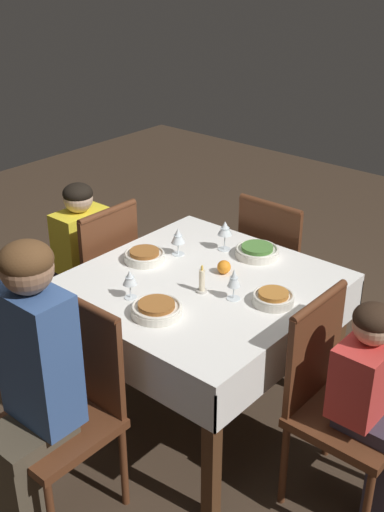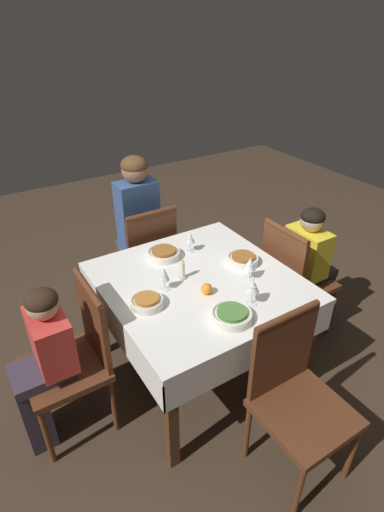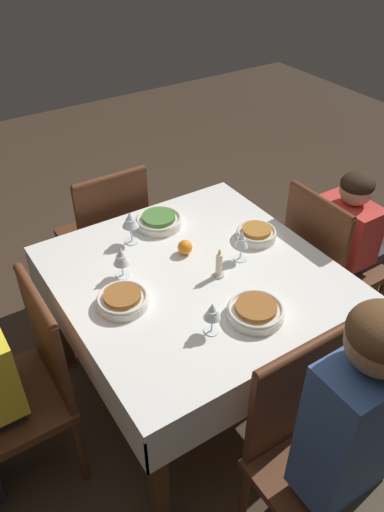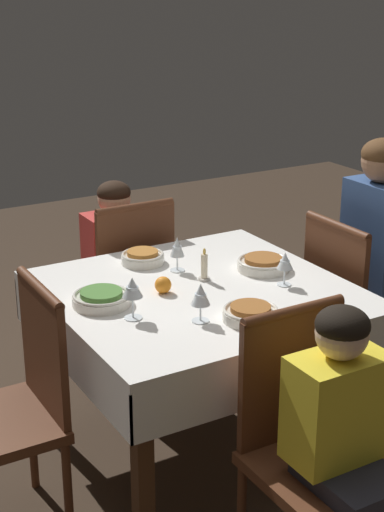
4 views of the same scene
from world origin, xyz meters
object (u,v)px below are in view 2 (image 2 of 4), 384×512
Objects in this scene: chair_west at (292,277)px; bowl_south at (164,253)px; wine_glass_east at (164,275)px; bowl_west at (243,259)px; wine_glass_north at (253,287)px; orange_fruit at (207,289)px; dining_table at (199,292)px; wine_glass_south at (190,238)px; chair_north at (296,393)px; wine_glass_west at (250,265)px; chair_south at (147,255)px; person_child_yellow at (310,264)px; bowl_north at (232,315)px; person_adult_denim at (136,224)px; candle_centerpiece at (182,271)px; chair_east at (76,354)px; person_child_red at (43,362)px.

chair_west is 4.27× the size of bowl_south.
bowl_west is at bearing 178.65° from wine_glass_east.
wine_glass_north is (0.66, 0.31, 0.35)m from chair_west.
dining_table is at bearing -104.78° from orange_fruit.
wine_glass_south is 2.08× the size of orange_fruit.
wine_glass_east reaches higher than bowl_west.
chair_north reaches higher than wine_glass_west.
bowl_west is (-0.32, 0.78, 0.27)m from chair_south.
person_child_yellow is 1.08m from bowl_north.
person_child_yellow is (-0.17, 0.00, 0.05)m from chair_west.
chair_south is 6.42× the size of wine_glass_west.
chair_west is at bearing -156.50° from bowl_north.
person_adult_denim is 0.89m from candle_centerpiece.
wine_glass_east reaches higher than bowl_south.
wine_glass_east is (-0.56, 0.02, 0.34)m from chair_east.
person_adult_denim is at bearing 91.20° from chair_north.
chair_south is at bearing 132.72° from chair_east.
wine_glass_north is (-0.17, -0.05, 0.09)m from bowl_north.
person_child_yellow reaches higher than chair_north.
person_adult_denim reaches higher than dining_table.
chair_north is 0.95× the size of person_child_red.
wine_glass_east is at bearing 16.36° from candle_centerpiece.
person_adult_denim reaches higher than person_child_red.
chair_south is 6.79× the size of wine_glass_south.
person_child_red is (1.02, -0.84, 0.03)m from chair_north.
wine_glass_south is at bearing 103.98° from person_child_red.
dining_table is 5.20× the size of bowl_south.
chair_west is 0.18m from person_child_yellow.
person_adult_denim is 8.71× the size of wine_glass_west.
person_adult_denim is at bearing -77.81° from wine_glass_west.
wine_glass_east is at bearing 61.93° from bowl_south.
person_adult_denim is 9.21× the size of wine_glass_south.
candle_centerpiece is (0.10, 0.88, 0.09)m from person_adult_denim.
chair_north is 1.16m from person_child_yellow.
bowl_south is at bearing -89.91° from bowl_north.
bowl_west is 0.41m from orange_fruit.
dining_table is at bearing 86.55° from chair_east.
wine_glass_west is (-1.04, 0.19, 0.34)m from chair_east.
chair_north is (-0.07, 0.79, -0.15)m from dining_table.
person_child_yellow is 0.75m from wine_glass_west.
chair_east is 4.24× the size of bowl_north.
orange_fruit is (0.10, -0.65, 0.27)m from chair_north.
person_child_yellow is at bearing 175.53° from bowl_west.
chair_east is (1.55, -0.08, 0.00)m from chair_west.
chair_west is at bearing -167.49° from wine_glass_west.
dining_table is 0.42m from wine_glass_north.
chair_west is at bearing 127.35° from person_adult_denim.
wine_glass_south is 0.62× the size of bowl_north.
wine_glass_west is (0.68, 0.11, 0.29)m from person_child_yellow.
bowl_north is at bearing 105.99° from chair_north.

